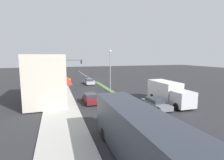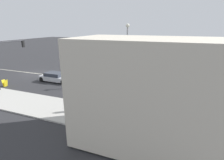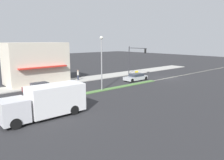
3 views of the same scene
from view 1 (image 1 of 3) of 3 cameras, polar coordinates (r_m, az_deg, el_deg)
name	(u,v)px [view 1 (image 1 of 3)]	position (r m, az deg, el deg)	size (l,w,h in m)	color
ground_plane	(115,94)	(29.54, 1.08, -4.64)	(160.00, 160.00, 0.00)	#2B2B2D
sidewalk_right	(60,98)	(27.47, -16.67, -5.79)	(4.00, 73.00, 0.12)	#B2AFA8
median_strip	(140,109)	(21.50, 9.09, -9.37)	(0.90, 46.00, 0.10)	#568442
lane_marking_center	(93,80)	(46.66, -6.19, -0.07)	(0.16, 60.00, 0.01)	beige
building_corner_store	(46,78)	(25.47, -20.64, 0.49)	(5.52, 9.32, 6.45)	beige
traffic_signal_main	(70,66)	(43.20, -13.64, 4.32)	(4.59, 0.34, 5.60)	#333338
street_lamp	(110,65)	(31.54, -0.57, 4.92)	(0.44, 0.44, 7.37)	gray
pedestrian	(61,87)	(32.10, -16.39, -2.06)	(0.34, 0.34, 1.74)	#282D42
warning_aframe_sign	(70,80)	(44.34, -13.66, -0.11)	(0.45, 0.53, 0.84)	yellow
delivery_truck	(168,92)	(24.96, 17.86, -3.89)	(2.44, 7.50, 2.87)	silver
city_bus	(141,138)	(10.64, 9.30, -18.04)	(2.56, 11.00, 3.26)	#2D333D
sedan_maroon	(91,98)	(24.21, -6.94, -6.00)	(1.79, 3.87, 1.27)	maroon
suv_grey	(156,103)	(22.45, 14.12, -7.40)	(1.76, 4.56, 1.16)	slate
sedan_silver	(89,81)	(40.38, -7.51, -0.48)	(1.87, 4.31, 1.21)	#B7BABF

